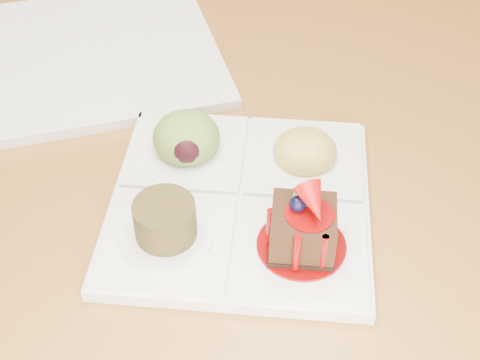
{
  "coord_description": "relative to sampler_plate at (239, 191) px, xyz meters",
  "views": [
    {
      "loc": [
        0.07,
        -0.97,
        1.18
      ],
      "look_at": [
        0.11,
        -0.55,
        0.79
      ],
      "focal_mm": 50.0,
      "sensor_mm": 36.0,
      "label": 1
    }
  ],
  "objects": [
    {
      "name": "sampler_plate",
      "position": [
        0.0,
        0.0,
        0.0
      ],
      "size": [
        0.26,
        0.26,
        0.09
      ],
      "rotation": [
        0.0,
        0.0,
        -0.17
      ],
      "color": "white",
      "rests_on": "dining_table"
    },
    {
      "name": "second_plate",
      "position": [
        -0.15,
        0.25,
        -0.01
      ],
      "size": [
        0.32,
        0.32,
        0.01
      ],
      "primitive_type": "cube",
      "rotation": [
        0.0,
        0.0,
        0.19
      ],
      "color": "white",
      "rests_on": "dining_table"
    },
    {
      "name": "ground",
      "position": [
        -0.1,
        0.55,
        -0.77
      ],
      "size": [
        6.0,
        6.0,
        0.0
      ],
      "primitive_type": "plane",
      "color": "brown"
    }
  ]
}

